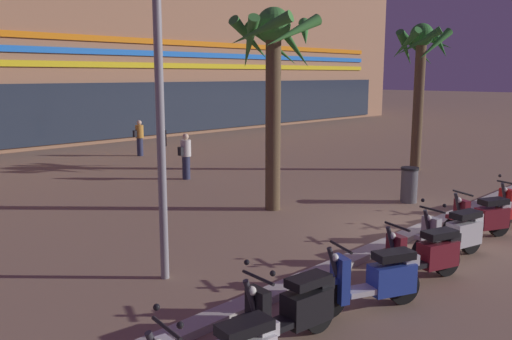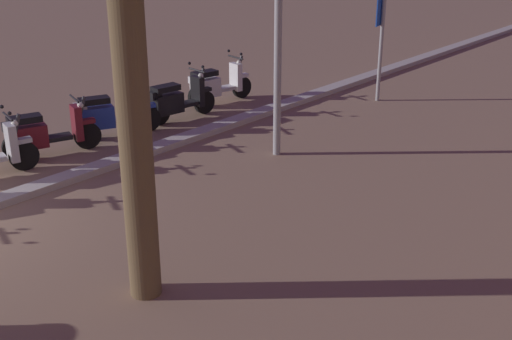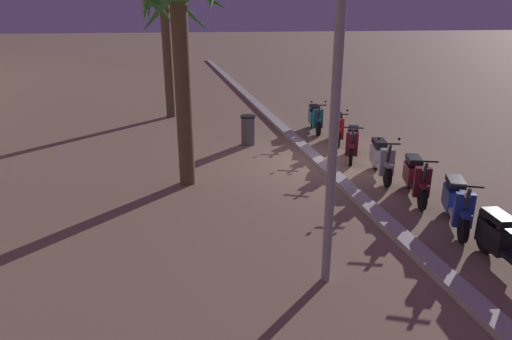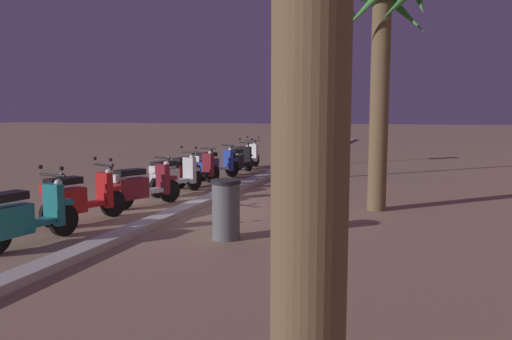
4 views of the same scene
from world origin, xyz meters
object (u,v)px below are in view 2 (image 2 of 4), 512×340
(scooter_white_lead_nearest, at_px, (215,85))
(crossing_sign, at_px, (381,38))
(scooter_maroon_tail_end, at_px, (44,133))
(scooter_blue_gap_after_mid, at_px, (110,115))
(scooter_black_mid_centre, at_px, (177,100))

(scooter_white_lead_nearest, height_order, crossing_sign, crossing_sign)
(crossing_sign, bearing_deg, scooter_white_lead_nearest, -45.12)
(scooter_maroon_tail_end, xyz_separation_m, crossing_sign, (-7.37, 2.67, 1.06))
(scooter_blue_gap_after_mid, bearing_deg, crossing_sign, 155.51)
(scooter_black_mid_centre, relative_size, crossing_sign, 0.73)
(scooter_maroon_tail_end, height_order, crossing_sign, crossing_sign)
(scooter_maroon_tail_end, bearing_deg, scooter_black_mid_centre, 175.99)
(scooter_white_lead_nearest, relative_size, scooter_maroon_tail_end, 1.01)
(scooter_maroon_tail_end, relative_size, crossing_sign, 0.74)
(scooter_black_mid_centre, distance_m, crossing_sign, 5.00)
(scooter_white_lead_nearest, relative_size, crossing_sign, 0.75)
(scooter_white_lead_nearest, height_order, scooter_maroon_tail_end, scooter_white_lead_nearest)
(scooter_blue_gap_after_mid, relative_size, crossing_sign, 0.70)
(scooter_white_lead_nearest, distance_m, scooter_black_mid_centre, 1.53)
(scooter_black_mid_centre, relative_size, scooter_maroon_tail_end, 0.98)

